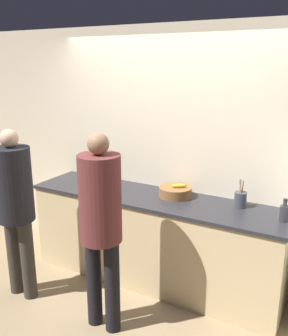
{
  "coord_description": "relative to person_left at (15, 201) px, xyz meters",
  "views": [
    {
      "loc": [
        1.63,
        -2.77,
        2.23
      ],
      "look_at": [
        0.0,
        0.15,
        1.28
      ],
      "focal_mm": 40.0,
      "sensor_mm": 36.0,
      "label": 1
    }
  ],
  "objects": [
    {
      "name": "counter",
      "position": [
        1.01,
        0.87,
        -0.52
      ],
      "size": [
        2.65,
        0.68,
        0.93
      ],
      "color": "beige",
      "rests_on": "ground_plane"
    },
    {
      "name": "person_left",
      "position": [
        0.0,
        0.0,
        0.0
      ],
      "size": [
        0.34,
        0.34,
        1.66
      ],
      "color": "#38332D",
      "rests_on": "ground_plane"
    },
    {
      "name": "utensil_crock",
      "position": [
        1.84,
        1.0,
        0.02
      ],
      "size": [
        0.11,
        0.11,
        0.26
      ],
      "color": "#3D424C",
      "rests_on": "counter"
    },
    {
      "name": "bottle_amber",
      "position": [
        0.41,
        0.82,
        0.04
      ],
      "size": [
        0.05,
        0.05,
        0.23
      ],
      "color": "brown",
      "rests_on": "counter"
    },
    {
      "name": "cup_yellow",
      "position": [
        0.56,
        0.78,
        -0.01
      ],
      "size": [
        0.07,
        0.07,
        0.08
      ],
      "color": "gold",
      "rests_on": "counter"
    },
    {
      "name": "person_center",
      "position": [
        0.97,
        0.0,
        0.03
      ],
      "size": [
        0.34,
        0.34,
        1.72
      ],
      "color": "black",
      "rests_on": "ground_plane"
    },
    {
      "name": "fruit_bowl",
      "position": [
        1.19,
        0.97,
        -0.0
      ],
      "size": [
        0.33,
        0.33,
        0.14
      ],
      "color": "brown",
      "rests_on": "counter"
    },
    {
      "name": "wall_back",
      "position": [
        1.01,
        1.2,
        0.31
      ],
      "size": [
        5.2,
        0.06,
        2.6
      ],
      "color": "beige",
      "rests_on": "ground_plane"
    },
    {
      "name": "ground_plane",
      "position": [
        1.01,
        0.5,
        -0.99
      ],
      "size": [
        14.0,
        14.0,
        0.0
      ],
      "primitive_type": "plane",
      "color": "#9E8460"
    },
    {
      "name": "bottle_dark",
      "position": [
        2.25,
        0.86,
        0.03
      ],
      "size": [
        0.07,
        0.07,
        0.2
      ],
      "color": "#333338",
      "rests_on": "counter"
    },
    {
      "name": "potted_plant",
      "position": [
        0.28,
        0.96,
        0.09
      ],
      "size": [
        0.15,
        0.15,
        0.26
      ],
      "color": "beige",
      "rests_on": "counter"
    }
  ]
}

